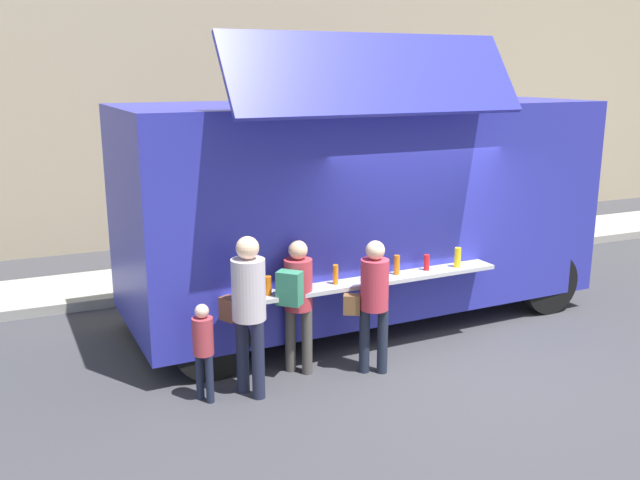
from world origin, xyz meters
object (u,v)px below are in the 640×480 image
customer_front_ordering (373,296)px  child_near_queue (203,344)px  food_truck_main (362,203)px  trash_bin (488,225)px  customer_mid_with_backpack (297,294)px  customer_rear_waiting (248,303)px

customer_front_ordering → child_near_queue: (-1.98, 0.09, -0.29)m
food_truck_main → trash_bin: (3.98, 2.32, -1.15)m
food_truck_main → customer_front_ordering: bearing=-115.1°
food_truck_main → trash_bin: 4.75m
child_near_queue → customer_front_ordering: bearing=-34.3°
food_truck_main → customer_front_ordering: food_truck_main is taller
customer_front_ordering → customer_mid_with_backpack: 0.87m
food_truck_main → customer_front_ordering: 2.03m
food_truck_main → customer_rear_waiting: size_ratio=3.68×
customer_mid_with_backpack → child_near_queue: size_ratio=1.46×
food_truck_main → child_near_queue: bearing=-150.6°
customer_mid_with_backpack → customer_rear_waiting: bearing=157.8°
trash_bin → customer_front_ordering: (-4.73, -4.07, 0.43)m
trash_bin → customer_rear_waiting: bearing=-147.0°
customer_front_ordering → child_near_queue: customer_front_ordering is taller
food_truck_main → child_near_queue: food_truck_main is taller
customer_rear_waiting → food_truck_main: bearing=10.3°
food_truck_main → customer_rear_waiting: (-2.24, -1.72, -0.60)m
food_truck_main → customer_mid_with_backpack: bearing=-139.5°
customer_mid_with_backpack → customer_rear_waiting: (-0.68, -0.29, 0.08)m
customer_rear_waiting → trash_bin: bearing=5.8°
trash_bin → customer_rear_waiting: customer_rear_waiting is taller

